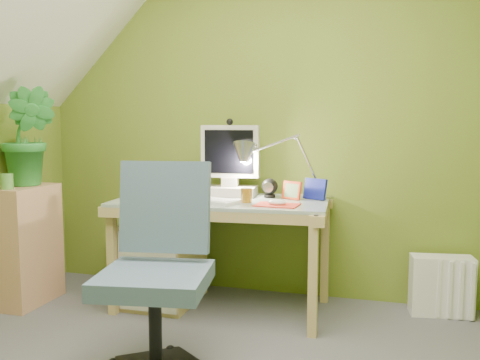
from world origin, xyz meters
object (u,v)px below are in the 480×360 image
(monitor, at_px, (230,158))
(potted_plant, at_px, (29,137))
(radiator, at_px, (441,286))
(task_chair, at_px, (154,276))
(desk, at_px, (222,254))
(desk_lamp, at_px, (299,152))
(side_ledge, at_px, (24,245))

(monitor, distance_m, potted_plant, 1.31)
(monitor, relative_size, radiator, 1.35)
(task_chair, relative_size, radiator, 2.68)
(desk, relative_size, potted_plant, 2.06)
(desk_lamp, bearing_deg, side_ledge, -175.00)
(side_ledge, bearing_deg, potted_plant, 55.52)
(desk, bearing_deg, side_ledge, -172.54)
(task_chair, bearing_deg, desk, 80.35)
(desk_lamp, height_order, radiator, desk_lamp)
(potted_plant, bearing_deg, desk_lamp, 12.89)
(side_ledge, xyz_separation_m, task_chair, (1.26, -0.70, 0.11))
(desk_lamp, xyz_separation_m, potted_plant, (-1.69, -0.39, 0.09))
(monitor, distance_m, side_ledge, 1.46)
(side_ledge, distance_m, potted_plant, 0.70)
(monitor, distance_m, desk_lamp, 0.45)
(desk, relative_size, monitor, 2.65)
(monitor, xyz_separation_m, task_chair, (-0.01, -1.14, -0.46))
(potted_plant, bearing_deg, desk, 9.47)
(task_chair, distance_m, radiator, 1.83)
(potted_plant, height_order, task_chair, potted_plant)
(side_ledge, height_order, radiator, side_ledge)
(monitor, relative_size, potted_plant, 0.78)
(desk, bearing_deg, potted_plant, -174.46)
(desk_lamp, distance_m, radiator, 1.20)
(desk, xyz_separation_m, monitor, (0.00, 0.18, 0.60))
(potted_plant, relative_size, task_chair, 0.65)
(desk_lamp, relative_size, task_chair, 0.60)
(monitor, xyz_separation_m, side_ledge, (-1.27, -0.44, -0.56))
(potted_plant, bearing_deg, side_ledge, -124.48)
(monitor, relative_size, task_chair, 0.50)
(radiator, bearing_deg, side_ledge, -176.61)
(potted_plant, height_order, radiator, potted_plant)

